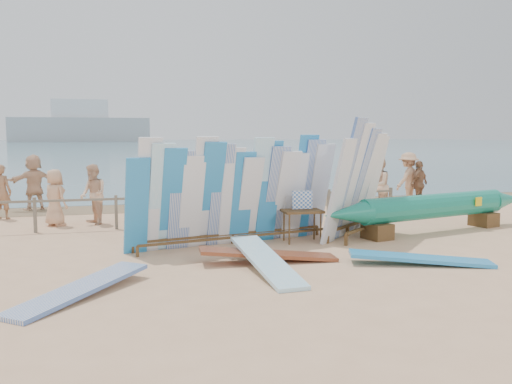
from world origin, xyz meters
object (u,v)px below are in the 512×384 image
object	(u,v)px
beach_chair_left	(193,213)
beachgoer_extra_0	(408,179)
flat_board_c	(269,262)
beachgoer_6	(231,188)
beach_chair_right	(252,207)
outrigger_canoe	(435,208)
beachgoer_2	(93,194)
flat_board_a	(266,272)
beachgoer_3	(158,184)
vendor_table	(302,225)
beachgoer_11	(34,182)
beachgoer_1	(2,192)
beachgoer_5	(190,183)
flat_board_d	(420,264)
beachgoer_10	(419,184)
beachgoer_4	(188,185)
stroller	(232,204)
beachgoer_8	(378,186)
beachgoer_7	(251,186)
side_surfboard_rack	(357,185)
flat_board_e	(81,296)
main_surfboard_rack	(236,196)
beachgoer_0	(55,198)

from	to	relation	value
beach_chair_left	beachgoer_extra_0	size ratio (longest dim) A/B	0.49
flat_board_c	beachgoer_6	bearing A→B (deg)	0.72
beach_chair_right	outrigger_canoe	bearing A→B (deg)	-84.16
beachgoer_2	beachgoer_extra_0	bearing A→B (deg)	74.37
flat_board_a	beachgoer_3	bearing A→B (deg)	94.84
beachgoer_3	vendor_table	bearing A→B (deg)	-89.88
beachgoer_11	beachgoer_3	bearing A→B (deg)	132.67
beachgoer_1	beachgoer_5	world-z (taller)	beachgoer_5
outrigger_canoe	beachgoer_3	distance (m)	8.45
flat_board_d	beach_chair_left	world-z (taller)	beach_chair_left
flat_board_c	beachgoer_extra_0	size ratio (longest dim) A/B	1.44
beach_chair_left	beachgoer_2	distance (m)	2.80
beach_chair_right	beachgoer_2	size ratio (longest dim) A/B	0.58
beachgoer_1	beachgoer_10	distance (m)	13.30
beach_chair_right	beachgoer_extra_0	bearing A→B (deg)	-30.48
beachgoer_4	outrigger_canoe	bearing A→B (deg)	-148.48
beach_chair_left	stroller	bearing A→B (deg)	41.18
beachgoer_8	beachgoer_7	distance (m)	4.09
outrigger_canoe	flat_board_d	world-z (taller)	outrigger_canoe
beachgoer_11	beachgoer_2	xyz separation A→B (m)	(1.99, -3.56, -0.08)
vendor_table	beachgoer_11	xyz separation A→B (m)	(-6.74, 7.39, 0.52)
beachgoer_7	beachgoer_10	world-z (taller)	beachgoer_7
stroller	beachgoer_11	bearing A→B (deg)	137.35
beachgoer_2	stroller	bearing A→B (deg)	70.10
beach_chair_left	beachgoer_1	bearing A→B (deg)	179.68
beachgoer_8	beachgoer_1	bearing A→B (deg)	-56.14
side_surfboard_rack	flat_board_d	size ratio (longest dim) A/B	1.07
beachgoer_10	flat_board_a	bearing A→B (deg)	14.92
beachgoer_6	outrigger_canoe	bearing A→B (deg)	156.71
beachgoer_1	beachgoer_11	xyz separation A→B (m)	(0.64, 1.89, 0.11)
side_surfboard_rack	flat_board_e	world-z (taller)	side_surfboard_rack
beach_chair_right	beachgoer_5	distance (m)	2.48
outrigger_canoe	beach_chair_left	world-z (taller)	outrigger_canoe
flat_board_a	stroller	bearing A→B (deg)	78.97
flat_board_d	flat_board_a	bearing A→B (deg)	105.69
beachgoer_11	beachgoer_4	size ratio (longest dim) A/B	1.01
beachgoer_1	beachgoer_11	size ratio (longest dim) A/B	0.88
outrigger_canoe	beachgoer_5	bearing A→B (deg)	120.28
beachgoer_11	beachgoer_3	world-z (taller)	beachgoer_11
beachgoer_6	beachgoer_11	size ratio (longest dim) A/B	1.02
beachgoer_11	beachgoer_7	world-z (taller)	beachgoer_11
main_surfboard_rack	beachgoer_5	size ratio (longest dim) A/B	2.75
main_surfboard_rack	beach_chair_right	xyz separation A→B (m)	(1.43, 4.10, -0.83)
beach_chair_left	beachgoer_5	distance (m)	2.49
beachgoer_7	beachgoer_0	size ratio (longest dim) A/B	1.03
flat_board_d	beachgoer_5	size ratio (longest dim) A/B	1.50
flat_board_d	flat_board_e	xyz separation A→B (m)	(-6.21, -0.47, 0.00)
beachgoer_11	beachgoer_5	xyz separation A→B (m)	(4.97, -1.49, -0.02)
main_surfboard_rack	beachgoer_7	size ratio (longest dim) A/B	3.09
beachgoer_7	beachgoer_0	bearing A→B (deg)	115.69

